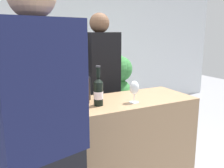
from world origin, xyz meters
TOP-DOWN VIEW (x-y plane):
  - wall_back at (0.00, 2.60)m, footprint 8.00×0.10m
  - counter at (0.00, 0.00)m, footprint 1.86×0.54m
  - wine_bottle_0 at (-0.48, 0.10)m, footprint 0.07×0.07m
  - wine_bottle_1 at (-0.19, 0.01)m, footprint 0.07×0.07m
  - wine_bottle_2 at (0.02, 0.15)m, footprint 0.07×0.07m
  - wine_bottle_3 at (-0.04, 0.05)m, footprint 0.08×0.08m
  - wine_bottle_4 at (0.04, -0.05)m, footprint 0.08×0.08m
  - wine_bottle_5 at (-0.26, 0.16)m, footprint 0.07×0.07m
  - wine_glass at (0.34, -0.12)m, footprint 0.08×0.08m
  - ice_bucket at (-0.58, -0.08)m, footprint 0.22×0.22m
  - person_server at (0.34, 0.57)m, footprint 0.54×0.33m
  - person_guest at (-0.53, -0.65)m, footprint 0.55×0.34m
  - potted_shrub at (0.87, 1.30)m, footprint 0.57×0.56m

SIDE VIEW (x-z plane):
  - counter at x=0.00m, z-range 0.00..0.93m
  - potted_shrub at x=0.87m, z-range 0.21..1.43m
  - person_server at x=0.34m, z-range -0.02..1.68m
  - person_guest at x=-0.53m, z-range -0.02..1.75m
  - ice_bucket at x=-0.58m, z-range 0.93..1.15m
  - wine_bottle_4 at x=0.04m, z-range 0.89..1.21m
  - wine_glass at x=0.34m, z-range 0.96..1.14m
  - wine_bottle_3 at x=-0.04m, z-range 0.89..1.21m
  - wine_bottle_5 at x=-0.26m, z-range 0.89..1.22m
  - wine_bottle_2 at x=0.02m, z-range 0.89..1.22m
  - wine_bottle_0 at x=-0.48m, z-range 0.89..1.22m
  - wine_bottle_1 at x=-0.19m, z-range 0.89..1.23m
  - wall_back at x=0.00m, z-range 0.00..2.80m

